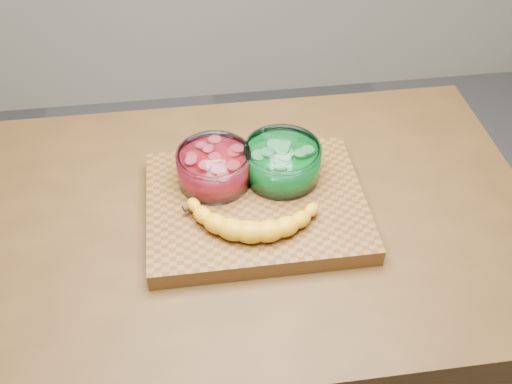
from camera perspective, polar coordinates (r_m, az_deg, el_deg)
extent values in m
cube|color=#523518|center=(1.56, 0.00, -13.48)|extent=(1.20, 0.80, 0.90)
cube|color=brown|center=(1.19, 0.00, -1.37)|extent=(0.45, 0.35, 0.04)
cylinder|color=white|center=(1.20, -4.19, 2.49)|extent=(0.16, 0.16, 0.07)
cylinder|color=red|center=(1.21, -4.16, 2.12)|extent=(0.13, 0.13, 0.04)
cylinder|color=#FD4F5E|center=(1.19, -4.24, 3.19)|extent=(0.13, 0.13, 0.02)
cylinder|color=white|center=(1.21, 2.63, 3.04)|extent=(0.16, 0.16, 0.08)
cylinder|color=#098429|center=(1.22, 2.61, 2.64)|extent=(0.14, 0.14, 0.04)
cylinder|color=#60CD71|center=(1.19, 2.66, 3.74)|extent=(0.13, 0.13, 0.02)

